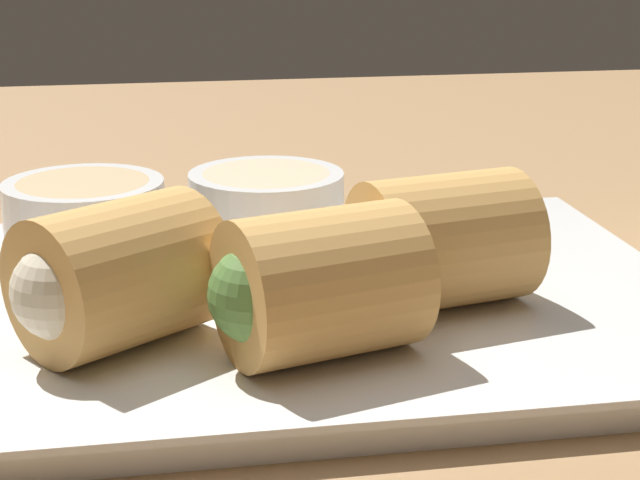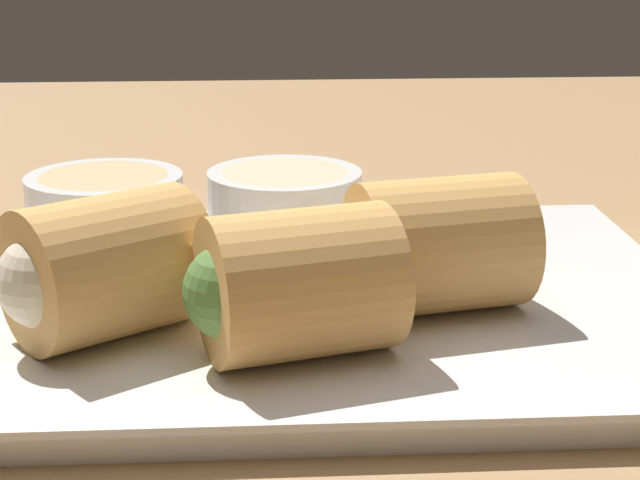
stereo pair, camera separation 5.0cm
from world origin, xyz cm
name	(u,v)px [view 2 (the right image)]	position (x,y,z in cm)	size (l,w,h in cm)	color
table_surface	(321,345)	(0.00, 0.00, 1.00)	(180.00, 140.00, 2.00)	#A87F54
serving_plate	(320,304)	(-0.03, 0.51, 2.76)	(32.58, 25.88, 1.50)	white
roll_front_left	(428,246)	(4.26, -2.36, 6.30)	(8.29, 6.97, 5.61)	#DBA356
roll_front_right	(96,269)	(-8.98, -4.51, 6.30)	(8.83, 8.55, 5.61)	#DBA356
roll_back_left	(288,285)	(-1.67, -6.76, 6.30)	(8.37, 7.29, 5.61)	#DBA356
dipping_bowl_near	(285,200)	(-1.31, 8.88, 5.30)	(7.88, 7.88, 3.30)	white
dipping_bowl_far	(105,204)	(-10.37, 8.64, 5.30)	(7.88, 7.88, 3.30)	white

